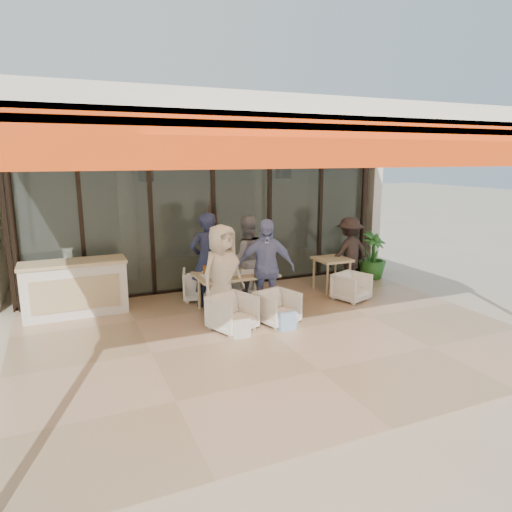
{
  "coord_description": "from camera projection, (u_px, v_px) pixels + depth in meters",
  "views": [
    {
      "loc": [
        -3.1,
        -6.44,
        2.89
      ],
      "look_at": [
        0.1,
        0.9,
        1.15
      ],
      "focal_mm": 32.0,
      "sensor_mm": 36.0,
      "label": 1
    }
  ],
  "objects": [
    {
      "name": "diner_navy",
      "position": [
        207.0,
        260.0,
        8.81
      ],
      "size": [
        0.74,
        0.54,
        1.87
      ],
      "primitive_type": "imported",
      "rotation": [
        0.0,
        0.0,
        3.29
      ],
      "color": "#1A1E3A",
      "rests_on": "ground"
    },
    {
      "name": "glass_storefront",
      "position": [
        213.0,
        218.0,
        9.94
      ],
      "size": [
        8.08,
        0.1,
        3.2
      ],
      "color": "#9EADA3",
      "rests_on": "ground"
    },
    {
      "name": "chair_far_right",
      "position": [
        238.0,
        281.0,
        9.72
      ],
      "size": [
        0.6,
        0.56,
        0.6
      ],
      "primitive_type": "imported",
      "rotation": [
        0.0,
        0.0,
        3.18
      ],
      "color": "white",
      "rests_on": "ground"
    },
    {
      "name": "interior_block",
      "position": [
        185.0,
        183.0,
        11.88
      ],
      "size": [
        9.05,
        3.62,
        3.52
      ],
      "color": "silver",
      "rests_on": "ground"
    },
    {
      "name": "potted_palm",
      "position": [
        373.0,
        256.0,
        10.94
      ],
      "size": [
        0.79,
        0.79,
        1.14
      ],
      "primitive_type": "imported",
      "rotation": [
        0.0,
        0.0,
        0.27
      ],
      "color": "#1E5919",
      "rests_on": "ground"
    },
    {
      "name": "side_table",
      "position": [
        332.0,
        263.0,
        9.91
      ],
      "size": [
        0.7,
        0.7,
        0.74
      ],
      "color": "#CEB77E",
      "rests_on": "ground"
    },
    {
      "name": "terrace_structure",
      "position": [
        282.0,
        132.0,
        6.67
      ],
      "size": [
        8.0,
        6.0,
        3.4
      ],
      "color": "silver",
      "rests_on": "ground"
    },
    {
      "name": "dining_table",
      "position": [
        235.0,
        276.0,
        8.63
      ],
      "size": [
        1.5,
        0.9,
        0.93
      ],
      "color": "#CEB77E",
      "rests_on": "ground"
    },
    {
      "name": "standing_woman",
      "position": [
        349.0,
        252.0,
        10.26
      ],
      "size": [
        1.09,
        0.71,
        1.59
      ],
      "primitive_type": "imported",
      "rotation": [
        0.0,
        0.0,
        3.26
      ],
      "color": "black",
      "rests_on": "ground"
    },
    {
      "name": "side_chair",
      "position": [
        352.0,
        286.0,
        9.31
      ],
      "size": [
        0.78,
        0.76,
        0.64
      ],
      "primitive_type": "imported",
      "rotation": [
        0.0,
        0.0,
        0.35
      ],
      "color": "white",
      "rests_on": "ground"
    },
    {
      "name": "diner_cream",
      "position": [
        222.0,
        274.0,
        8.02
      ],
      "size": [
        1.0,
        0.82,
        1.76
      ],
      "primitive_type": "imported",
      "rotation": [
        0.0,
        0.0,
        0.36
      ],
      "color": "beige",
      "rests_on": "ground"
    },
    {
      "name": "tote_bag_cream",
      "position": [
        241.0,
        329.0,
        7.36
      ],
      "size": [
        0.3,
        0.1,
        0.34
      ],
      "primitive_type": "cube",
      "color": "silver",
      "rests_on": "ground"
    },
    {
      "name": "ground",
      "position": [
        272.0,
        334.0,
        7.59
      ],
      "size": [
        70.0,
        70.0,
        0.0
      ],
      "primitive_type": "plane",
      "color": "#C6B293",
      "rests_on": "ground"
    },
    {
      "name": "chair_near_right",
      "position": [
        277.0,
        306.0,
        8.02
      ],
      "size": [
        0.78,
        0.75,
        0.65
      ],
      "primitive_type": "imported",
      "rotation": [
        0.0,
        0.0,
        0.29
      ],
      "color": "white",
      "rests_on": "ground"
    },
    {
      "name": "tote_bag_blue",
      "position": [
        288.0,
        322.0,
        7.69
      ],
      "size": [
        0.3,
        0.1,
        0.34
      ],
      "primitive_type": "cube",
      "color": "#99BFD8",
      "rests_on": "ground"
    },
    {
      "name": "terrace_floor",
      "position": [
        272.0,
        334.0,
        7.59
      ],
      "size": [
        8.0,
        6.0,
        0.01
      ],
      "primitive_type": "cube",
      "color": "tan",
      "rests_on": "ground"
    },
    {
      "name": "chair_near_left",
      "position": [
        233.0,
        311.0,
        7.68
      ],
      "size": [
        0.85,
        0.83,
        0.69
      ],
      "primitive_type": "imported",
      "rotation": [
        0.0,
        0.0,
        0.38
      ],
      "color": "white",
      "rests_on": "ground"
    },
    {
      "name": "host_counter",
      "position": [
        75.0,
        288.0,
        8.39
      ],
      "size": [
        1.85,
        0.65,
        1.04
      ],
      "color": "silver",
      "rests_on": "ground"
    },
    {
      "name": "chair_far_left",
      "position": [
        200.0,
        283.0,
        9.38
      ],
      "size": [
        0.83,
        0.8,
        0.7
      ],
      "primitive_type": "imported",
      "rotation": [
        0.0,
        0.0,
        2.87
      ],
      "color": "white",
      "rests_on": "ground"
    },
    {
      "name": "diner_periwinkle",
      "position": [
        265.0,
        268.0,
        8.34
      ],
      "size": [
        1.15,
        0.8,
        1.81
      ],
      "primitive_type": "imported",
      "rotation": [
        0.0,
        0.0,
        -0.38
      ],
      "color": "#6F80B9",
      "rests_on": "ground"
    },
    {
      "name": "diner_grey",
      "position": [
        247.0,
        259.0,
        9.15
      ],
      "size": [
        0.94,
        0.78,
        1.77
      ],
      "primitive_type": "imported",
      "rotation": [
        0.0,
        0.0,
        3.0
      ],
      "color": "slate",
      "rests_on": "ground"
    }
  ]
}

